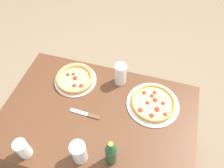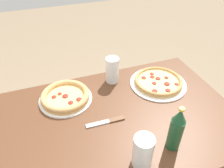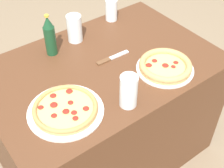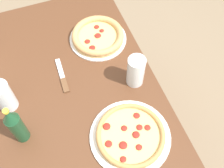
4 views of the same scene
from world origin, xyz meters
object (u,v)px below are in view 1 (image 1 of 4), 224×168
glass_lemonade (120,74)px  knife (86,114)px  glass_iced_tea (79,153)px  glass_orange_juice (23,149)px  beer_bottle (111,153)px  pizza_salami (153,103)px  pizza_veggie (75,78)px

glass_lemonade → knife: 0.34m
glass_iced_tea → glass_lemonade: (0.07, 0.56, 0.01)m
glass_orange_juice → beer_bottle: size_ratio=0.56×
pizza_salami → beer_bottle: (-0.16, -0.40, 0.09)m
glass_lemonade → beer_bottle: (0.09, -0.53, 0.03)m
pizza_salami → glass_lemonade: bearing=153.3°
glass_iced_tea → glass_lemonade: bearing=82.3°
pizza_salami → knife: pizza_salami is taller
pizza_salami → glass_orange_juice: (-0.61, -0.49, 0.04)m
beer_bottle → knife: (-0.22, 0.22, -0.10)m
beer_bottle → pizza_veggie: bearing=130.1°
pizza_veggie → knife: (0.16, -0.23, -0.02)m
glass_orange_juice → beer_bottle: (0.45, 0.09, 0.05)m
glass_lemonade → beer_bottle: beer_bottle is taller
pizza_salami → pizza_veggie: pizza_veggie is taller
glass_iced_tea → knife: glass_iced_tea is taller
glass_iced_tea → knife: size_ratio=0.79×
knife → glass_iced_tea: bearing=-76.8°
glass_lemonade → pizza_veggie: bearing=-165.7°
pizza_veggie → glass_orange_juice: bearing=-97.5°
glass_orange_juice → glass_lemonade: 0.71m
pizza_veggie → beer_bottle: (0.38, -0.45, 0.09)m
pizza_veggie → glass_lemonade: glass_lemonade is taller
beer_bottle → pizza_salami: bearing=68.9°
pizza_veggie → glass_lemonade: (0.29, 0.08, 0.05)m
glass_iced_tea → knife: bearing=103.2°
glass_lemonade → knife: size_ratio=0.81×
pizza_veggie → glass_lemonade: size_ratio=1.83×
glass_orange_juice → knife: 0.39m
pizza_salami → pizza_veggie: bearing=175.0°
pizza_veggie → glass_iced_tea: glass_iced_tea is taller
glass_iced_tea → beer_bottle: bearing=10.4°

